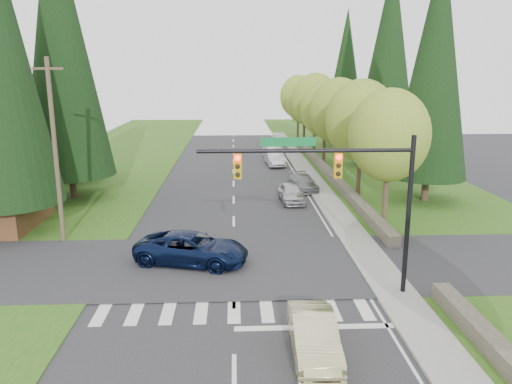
{
  "coord_description": "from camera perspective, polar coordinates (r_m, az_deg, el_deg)",
  "views": [
    {
      "loc": [
        0.07,
        -14.89,
        9.21
      ],
      "look_at": [
        1.25,
        11.74,
        2.8
      ],
      "focal_mm": 35.0,
      "sensor_mm": 36.0,
      "label": 1
    }
  ],
  "objects": [
    {
      "name": "decid_tree_3",
      "position": [
        50.84,
        7.92,
        9.4
      ],
      "size": [
        5.0,
        5.0,
        8.55
      ],
      "color": "#38281C",
      "rests_on": "ground"
    },
    {
      "name": "sedan_champagne",
      "position": [
        17.36,
        6.63,
        -15.99
      ],
      "size": [
        1.54,
        4.19,
        1.37
      ],
      "primitive_type": "imported",
      "rotation": [
        0.0,
        0.0,
        -0.02
      ],
      "color": "#D0C78A",
      "rests_on": "ground"
    },
    {
      "name": "decid_tree_5",
      "position": [
        64.63,
        5.58,
        10.2
      ],
      "size": [
        4.8,
        4.8,
        8.3
      ],
      "color": "#38281C",
      "rests_on": "ground"
    },
    {
      "name": "decid_tree_6",
      "position": [
        71.55,
        4.88,
        10.8
      ],
      "size": [
        5.2,
        5.2,
        8.86
      ],
      "color": "#38281C",
      "rests_on": "ground"
    },
    {
      "name": "grass_west",
      "position": [
        38.37,
        -22.38,
        -1.36
      ],
      "size": [
        14.0,
        110.0,
        0.06
      ],
      "primitive_type": "cube",
      "color": "#265717",
      "rests_on": "ground"
    },
    {
      "name": "parked_car_b",
      "position": [
        40.09,
        5.45,
        1.08
      ],
      "size": [
        2.25,
        4.39,
        1.22
      ],
      "primitive_type": "imported",
      "rotation": [
        0.0,
        0.0,
        0.13
      ],
      "color": "slate",
      "rests_on": "ground"
    },
    {
      "name": "sidewalk_east",
      "position": [
        38.62,
        7.72,
        -0.3
      ],
      "size": [
        1.8,
        80.0,
        0.13
      ],
      "primitive_type": "cube",
      "color": "gray",
      "rests_on": "ground"
    },
    {
      "name": "traffic_signal",
      "position": [
        20.3,
        9.75,
        1.31
      ],
      "size": [
        8.7,
        0.37,
        6.8
      ],
      "color": "black",
      "rests_on": "ground"
    },
    {
      "name": "decid_tree_4",
      "position": [
        57.72,
        6.77,
        10.31
      ],
      "size": [
        5.4,
        5.4,
        9.18
      ],
      "color": "#38281C",
      "rests_on": "ground"
    },
    {
      "name": "utility_pole",
      "position": [
        28.83,
        -21.97,
        4.43
      ],
      "size": [
        1.6,
        0.24,
        10.0
      ],
      "color": "#473828",
      "rests_on": "ground"
    },
    {
      "name": "conifer_w_e",
      "position": [
        45.15,
        -21.36,
        14.0
      ],
      "size": [
        5.78,
        5.78,
        18.8
      ],
      "color": "#38281C",
      "rests_on": "ground"
    },
    {
      "name": "suv_navy",
      "position": [
        24.88,
        -7.33,
        -6.43
      ],
      "size": [
        6.02,
        3.89,
        1.54
      ],
      "primitive_type": "imported",
      "rotation": [
        0.0,
        0.0,
        1.31
      ],
      "color": "#0A1432",
      "rests_on": "ground"
    },
    {
      "name": "conifer_w_c",
      "position": [
        38.87,
        -21.47,
        15.7
      ],
      "size": [
        6.46,
        6.46,
        20.8
      ],
      "color": "#38281C",
      "rests_on": "ground"
    },
    {
      "name": "decid_tree_0",
      "position": [
        30.51,
        14.98,
        6.27
      ],
      "size": [
        4.8,
        4.8,
        8.37
      ],
      "color": "#38281C",
      "rests_on": "ground"
    },
    {
      "name": "curb_east",
      "position": [
        38.47,
        6.47,
        -0.31
      ],
      "size": [
        0.2,
        80.0,
        0.13
      ],
      "primitive_type": "cube",
      "color": "gray",
      "rests_on": "ground"
    },
    {
      "name": "cross_street",
      "position": [
        24.67,
        -2.55,
        -8.41
      ],
      "size": [
        120.0,
        8.0,
        0.1
      ],
      "primitive_type": "cube",
      "color": "#28282B",
      "rests_on": "ground"
    },
    {
      "name": "parked_car_e",
      "position": [
        59.62,
        2.64,
        5.22
      ],
      "size": [
        2.12,
        4.37,
        1.23
      ],
      "primitive_type": "imported",
      "rotation": [
        0.0,
        0.0,
        0.1
      ],
      "color": "#AAAAAF",
      "rests_on": "ground"
    },
    {
      "name": "parked_car_c",
      "position": [
        50.63,
        2.18,
        3.94
      ],
      "size": [
        1.96,
        4.86,
        1.57
      ],
      "primitive_type": "imported",
      "rotation": [
        0.0,
        0.0,
        0.06
      ],
      "color": "silver",
      "rests_on": "ground"
    },
    {
      "name": "decid_tree_1",
      "position": [
        37.21,
        11.95,
        7.97
      ],
      "size": [
        5.2,
        5.2,
        8.8
      ],
      "color": "#38281C",
      "rests_on": "ground"
    },
    {
      "name": "conifer_e_c",
      "position": [
        64.41,
        10.23,
        13.39
      ],
      "size": [
        5.1,
        5.1,
        16.8
      ],
      "color": "#38281C",
      "rests_on": "ground"
    },
    {
      "name": "stone_wall_north",
      "position": [
        46.54,
        8.07,
        2.42
      ],
      "size": [
        0.7,
        40.0,
        0.7
      ],
      "primitive_type": "cube",
      "color": "#4C4438",
      "rests_on": "ground"
    },
    {
      "name": "conifer_e_b",
      "position": [
        51.14,
        14.94,
        14.86
      ],
      "size": [
        6.12,
        6.12,
        19.8
      ],
      "color": "#38281C",
      "rests_on": "ground"
    },
    {
      "name": "grass_east",
      "position": [
        38.32,
        17.26,
        -0.96
      ],
      "size": [
        14.0,
        110.0,
        0.06
      ],
      "primitive_type": "cube",
      "color": "#265717",
      "rests_on": "ground"
    },
    {
      "name": "parked_car_a",
      "position": [
        36.27,
        4.07,
        -0.1
      ],
      "size": [
        1.84,
        4.11,
        1.37
      ],
      "primitive_type": "imported",
      "rotation": [
        0.0,
        0.0,
        0.05
      ],
      "color": "#B2B1B6",
      "rests_on": "ground"
    },
    {
      "name": "decid_tree_2",
      "position": [
        43.95,
        9.44,
        9.06
      ],
      "size": [
        5.0,
        5.0,
        8.82
      ],
      "color": "#38281C",
      "rests_on": "ground"
    },
    {
      "name": "ground",
      "position": [
        17.51,
        -2.51,
        -18.24
      ],
      "size": [
        120.0,
        120.0,
        0.0
      ],
      "primitive_type": "plane",
      "color": "#28282B",
      "rests_on": "ground"
    },
    {
      "name": "conifer_e_a",
      "position": [
        37.57,
        19.8,
        13.64
      ],
      "size": [
        5.44,
        5.44,
        17.8
      ],
      "color": "#38281C",
      "rests_on": "ground"
    },
    {
      "name": "parked_car_d",
      "position": [
        54.99,
        1.8,
        4.61
      ],
      "size": [
        2.04,
        4.19,
        1.38
      ],
      "primitive_type": "imported",
      "rotation": [
        0.0,
        0.0,
        0.1
      ],
      "color": "white",
      "rests_on": "ground"
    }
  ]
}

